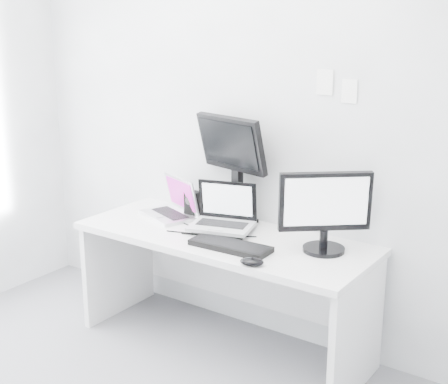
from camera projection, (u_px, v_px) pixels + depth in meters
The scene contains 11 objects.
back_wall at pixel (256, 123), 3.82m from camera, with size 3.60×3.60×0.00m, color silver.
desk at pixel (223, 292), 3.81m from camera, with size 1.80×0.70×0.73m, color silver.
macbook at pixel (168, 197), 4.01m from camera, with size 0.35×0.27×0.27m, color silver.
speaker at pixel (193, 204), 4.03m from camera, with size 0.08×0.08×0.17m, color black.
dell_laptop at pixel (221, 209), 3.71m from camera, with size 0.36×0.28×0.30m, color #A8AAAE.
rear_monitor at pixel (234, 168), 3.87m from camera, with size 0.51×0.18×0.69m, color black.
samsung_monitor at pixel (325, 211), 3.39m from camera, with size 0.50×0.23×0.46m, color black.
keyboard at pixel (230, 246), 3.49m from camera, with size 0.47×0.17×0.03m, color black.
mouse at pixel (252, 262), 3.25m from camera, with size 0.13×0.08×0.04m, color black.
wall_note_0 at pixel (325, 82), 3.50m from camera, with size 0.10×0.00×0.14m, color white.
wall_note_1 at pixel (349, 91), 3.42m from camera, with size 0.09×0.00×0.13m, color white.
Camera 1 is at (2.02, -1.62, 1.97)m, focal length 50.46 mm.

